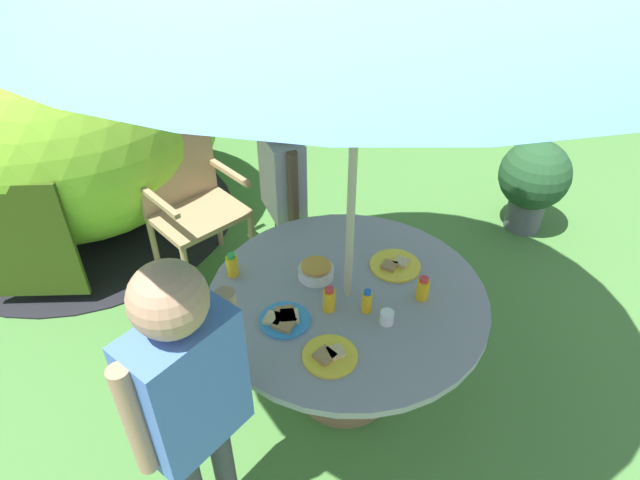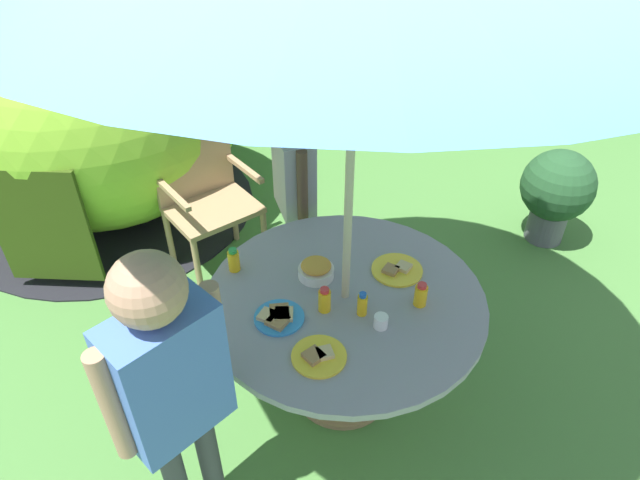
{
  "view_description": "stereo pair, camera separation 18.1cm",
  "coord_description": "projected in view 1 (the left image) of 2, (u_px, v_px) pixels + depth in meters",
  "views": [
    {
      "loc": [
        -0.68,
        -1.78,
        2.46
      ],
      "look_at": [
        -0.09,
        0.15,
        0.91
      ],
      "focal_mm": 31.24,
      "sensor_mm": 36.0,
      "label": 1
    },
    {
      "loc": [
        -0.5,
        -1.82,
        2.46
      ],
      "look_at": [
        -0.09,
        0.15,
        0.91
      ],
      "focal_mm": 31.24,
      "sensor_mm": 36.0,
      "label": 2
    }
  ],
  "objects": [
    {
      "name": "potted_plant",
      "position": [
        533.0,
        179.0,
        3.93
      ],
      "size": [
        0.5,
        0.5,
        0.69
      ],
      "color": "#595960",
      "rests_on": "ground_plane"
    },
    {
      "name": "juice_bottle_near_right",
      "position": [
        423.0,
        289.0,
        2.53
      ],
      "size": [
        0.06,
        0.06,
        0.12
      ],
      "color": "yellow",
      "rests_on": "garden_table"
    },
    {
      "name": "child_in_grey_shirt",
      "position": [
        282.0,
        176.0,
        3.19
      ],
      "size": [
        0.22,
        0.43,
        1.27
      ],
      "rotation": [
        0.0,
        0.0,
        -1.48
      ],
      "color": "navy",
      "rests_on": "ground_plane"
    },
    {
      "name": "cup_near",
      "position": [
        387.0,
        317.0,
        2.42
      ],
      "size": [
        0.06,
        0.06,
        0.06
      ],
      "primitive_type": "cylinder",
      "color": "white",
      "rests_on": "garden_table"
    },
    {
      "name": "snack_bowl",
      "position": [
        316.0,
        270.0,
        2.66
      ],
      "size": [
        0.17,
        0.17,
        0.09
      ],
      "color": "white",
      "rests_on": "garden_table"
    },
    {
      "name": "juice_bottle_far_left",
      "position": [
        329.0,
        300.0,
        2.47
      ],
      "size": [
        0.06,
        0.06,
        0.13
      ],
      "color": "yellow",
      "rests_on": "garden_table"
    },
    {
      "name": "juice_bottle_center_back",
      "position": [
        367.0,
        302.0,
        2.47
      ],
      "size": [
        0.05,
        0.05,
        0.12
      ],
      "color": "yellow",
      "rests_on": "garden_table"
    },
    {
      "name": "hedge_backdrop",
      "position": [
        219.0,
        12.0,
        5.17
      ],
      "size": [
        9.0,
        0.7,
        1.98
      ],
      "primitive_type": "cube",
      "color": "#33602D",
      "rests_on": "ground_plane"
    },
    {
      "name": "dome_tent",
      "position": [
        58.0,
        111.0,
        3.72
      ],
      "size": [
        2.65,
        2.65,
        1.77
      ],
      "rotation": [
        0.0,
        0.0,
        -0.26
      ],
      "color": "#8CC633",
      "rests_on": "ground_plane"
    },
    {
      "name": "plate_front_edge",
      "position": [
        395.0,
        265.0,
        2.74
      ],
      "size": [
        0.25,
        0.25,
        0.03
      ],
      "color": "yellow",
      "rests_on": "garden_table"
    },
    {
      "name": "juice_bottle_center_front",
      "position": [
        232.0,
        265.0,
        2.66
      ],
      "size": [
        0.06,
        0.06,
        0.13
      ],
      "color": "yellow",
      "rests_on": "garden_table"
    },
    {
      "name": "plate_far_right",
      "position": [
        284.0,
        319.0,
        2.44
      ],
      "size": [
        0.22,
        0.22,
        0.03
      ],
      "color": "#338CD8",
      "rests_on": "garden_table"
    },
    {
      "name": "garden_table",
      "position": [
        347.0,
        316.0,
        2.67
      ],
      "size": [
        1.3,
        1.3,
        0.68
      ],
      "color": "#93704C",
      "rests_on": "ground_plane"
    },
    {
      "name": "ground_plane",
      "position": [
        344.0,
        388.0,
        3.01
      ],
      "size": [
        10.0,
        10.0,
        0.02
      ],
      "primitive_type": "cube",
      "color": "#477A38"
    },
    {
      "name": "plate_near_left",
      "position": [
        330.0,
        356.0,
        2.28
      ],
      "size": [
        0.23,
        0.23,
        0.03
      ],
      "color": "yellow",
      "rests_on": "garden_table"
    },
    {
      "name": "wooden_chair",
      "position": [
        189.0,
        197.0,
        3.47
      ],
      "size": [
        0.67,
        0.62,
        0.97
      ],
      "rotation": [
        0.0,
        0.0,
        0.45
      ],
      "color": "tan",
      "rests_on": "ground_plane"
    },
    {
      "name": "child_in_blue_shirt",
      "position": [
        188.0,
        386.0,
        1.88
      ],
      "size": [
        0.43,
        0.38,
        1.45
      ],
      "rotation": [
        0.0,
        0.0,
        0.59
      ],
      "color": "#3F3F47",
      "rests_on": "ground_plane"
    }
  ]
}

